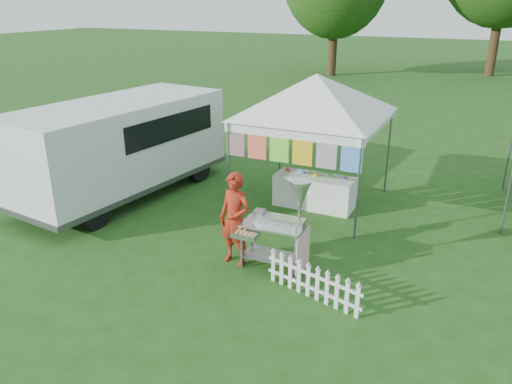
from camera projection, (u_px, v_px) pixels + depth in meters
The scene contains 7 objects.
ground at pixel (245, 270), 8.86m from camera, with size 120.00×120.00×0.00m, color #204614.
canopy_main at pixel (317, 74), 10.72m from camera, with size 4.24×4.24×3.45m.
donut_cart at pixel (283, 218), 8.52m from camera, with size 1.22×0.87×1.70m.
vendor at pixel (235, 219), 8.82m from camera, with size 0.63×0.41×1.72m, color maroon.
cargo_van at pixel (124, 145), 12.00m from camera, with size 2.82×5.69×2.28m.
picket_fence at pixel (313, 283), 7.92m from camera, with size 1.74×0.51×0.56m.
display_table at pixel (314, 192), 11.45m from camera, with size 1.80×0.70×0.74m, color white.
Camera 1 is at (3.53, -6.92, 4.50)m, focal length 35.00 mm.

